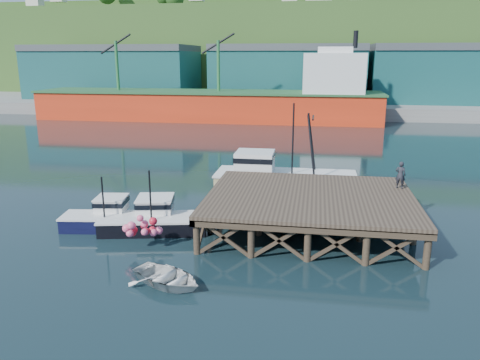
% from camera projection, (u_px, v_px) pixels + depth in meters
% --- Properties ---
extents(ground, '(300.00, 300.00, 0.00)m').
position_uv_depth(ground, '(219.00, 223.00, 28.90)').
color(ground, black).
rests_on(ground, ground).
extents(wharf, '(12.00, 10.00, 2.62)m').
position_uv_depth(wharf, '(310.00, 198.00, 27.37)').
color(wharf, brown).
rests_on(wharf, ground).
extents(far_quay, '(160.00, 40.00, 2.00)m').
position_uv_depth(far_quay, '(289.00, 102.00, 95.45)').
color(far_quay, gray).
rests_on(far_quay, ground).
extents(warehouse_left, '(32.00, 16.00, 9.00)m').
position_uv_depth(warehouse_left, '(115.00, 75.00, 94.72)').
color(warehouse_left, '#195453').
rests_on(warehouse_left, far_quay).
extents(warehouse_mid, '(28.00, 16.00, 9.00)m').
position_uv_depth(warehouse_mid, '(288.00, 76.00, 89.27)').
color(warehouse_mid, '#195453').
rests_on(warehouse_mid, far_quay).
extents(warehouse_right, '(30.00, 16.00, 9.00)m').
position_uv_depth(warehouse_right, '(454.00, 77.00, 84.60)').
color(warehouse_right, '#195453').
rests_on(warehouse_right, far_quay).
extents(cargo_ship, '(55.50, 10.00, 13.75)m').
position_uv_depth(cargo_ship, '(228.00, 100.00, 75.18)').
color(cargo_ship, red).
rests_on(cargo_ship, ground).
extents(hillside, '(220.00, 50.00, 22.00)m').
position_uv_depth(hillside, '(297.00, 53.00, 121.52)').
color(hillside, '#2D511E').
rests_on(hillside, ground).
extents(boat_navy, '(5.57, 3.27, 3.35)m').
position_uv_depth(boat_navy, '(109.00, 217.00, 28.03)').
color(boat_navy, black).
rests_on(boat_navy, ground).
extents(boat_black, '(6.56, 5.45, 3.85)m').
position_uv_depth(boat_black, '(154.00, 219.00, 27.63)').
color(boat_black, black).
rests_on(boat_black, ground).
extents(trawler, '(10.23, 3.70, 6.83)m').
position_uv_depth(trawler, '(282.00, 178.00, 34.22)').
color(trawler, '#CFBF86').
rests_on(trawler, ground).
extents(dinghy, '(4.33, 3.86, 0.74)m').
position_uv_depth(dinghy, '(167.00, 277.00, 21.00)').
color(dinghy, silver).
rests_on(dinghy, ground).
extents(dockworker, '(0.71, 0.58, 1.69)m').
position_uv_depth(dockworker, '(400.00, 175.00, 28.60)').
color(dockworker, '#202129').
rests_on(dockworker, wharf).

